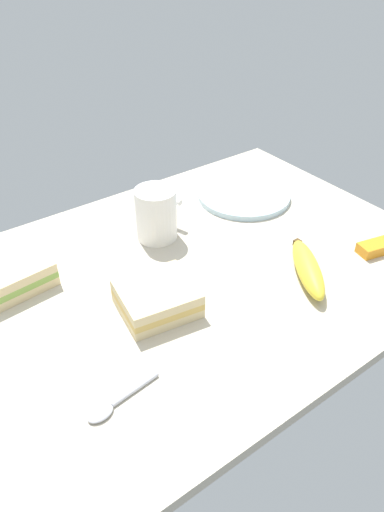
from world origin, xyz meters
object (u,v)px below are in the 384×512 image
(coffee_mug_black, at_px, (156,213))
(spoon, at_px, (113,404))
(plate_of_food, at_px, (244,195))
(sandwich_main, at_px, (14,274))
(sandwich_side, at_px, (157,298))
(banana, at_px, (308,268))

(coffee_mug_black, height_order, spoon, coffee_mug_black)
(plate_of_food, distance_m, spoon, 0.59)
(coffee_mug_black, relative_size, spoon, 0.90)
(sandwich_main, distance_m, sandwich_side, 0.25)
(sandwich_side, distance_m, banana, 0.27)
(plate_of_food, xyz_separation_m, spoon, (0.50, 0.31, -0.00))
(plate_of_food, height_order, sandwich_main, sandwich_main)
(spoon, bearing_deg, coffee_mug_black, -131.15)
(coffee_mug_black, distance_m, sandwich_main, 0.28)
(sandwich_main, height_order, banana, sandwich_main)
(plate_of_food, relative_size, banana, 1.30)
(plate_of_food, bearing_deg, sandwich_side, 28.64)
(sandwich_side, bearing_deg, banana, 161.39)
(spoon, bearing_deg, banana, -174.74)
(sandwich_main, height_order, sandwich_side, same)
(coffee_mug_black, bearing_deg, sandwich_main, -4.14)
(plate_of_food, bearing_deg, spoon, 32.21)
(sandwich_main, height_order, spoon, sandwich_main)
(sandwich_side, height_order, spoon, sandwich_side)
(sandwich_main, relative_size, banana, 0.79)
(sandwich_main, xyz_separation_m, spoon, (-0.01, 0.32, -0.02))
(coffee_mug_black, bearing_deg, plate_of_food, -176.09)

